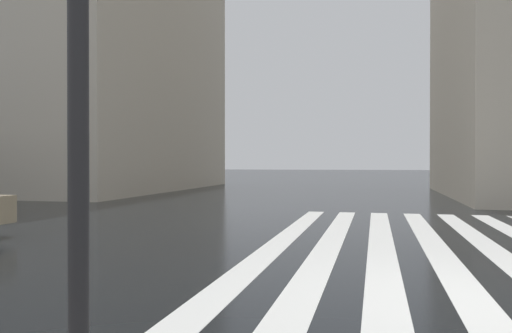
# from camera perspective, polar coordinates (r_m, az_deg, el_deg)

# --- Properties ---
(ground_plane) EXTENTS (220.00, 220.00, 0.00)m
(ground_plane) POSITION_cam_1_polar(r_m,az_deg,el_deg) (6.76, 24.89, -13.47)
(ground_plane) COLOR black
(zebra_crossing) EXTENTS (13.00, 7.50, 0.01)m
(zebra_crossing) POSITION_cam_1_polar(r_m,az_deg,el_deg) (10.67, 21.86, -8.30)
(zebra_crossing) COLOR silver
(zebra_crossing) RESTS_ON ground_plane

